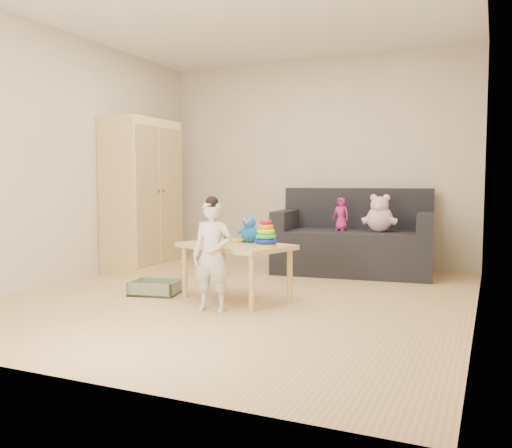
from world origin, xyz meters
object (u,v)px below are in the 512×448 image
at_px(wardrobe, 142,195).
at_px(sofa, 353,252).
at_px(play_table, 236,272).
at_px(toddler, 212,257).

relative_size(wardrobe, sofa, 1.02).
distance_m(sofa, play_table, 1.91).
relative_size(play_table, toddler, 1.08).
xyz_separation_m(wardrobe, play_table, (1.77, -1.09, -0.64)).
xyz_separation_m(wardrobe, toddler, (1.78, -1.55, -0.45)).
height_order(sofa, toddler, toddler).
bearing_deg(play_table, wardrobe, 148.44).
relative_size(wardrobe, play_table, 1.87).
relative_size(sofa, toddler, 1.98).
distance_m(sofa, toddler, 2.36).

